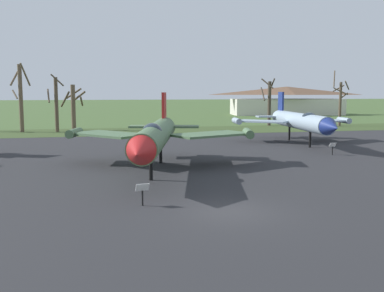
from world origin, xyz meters
name	(u,v)px	position (x,y,z in m)	size (l,w,h in m)	color
ground_plane	(229,213)	(0.00, 0.00, 0.00)	(600.00, 600.00, 0.00)	#425B2D
asphalt_apron	(174,164)	(0.00, 13.41, 0.03)	(71.83, 44.70, 0.05)	#28282B
grass_verge_strip	(136,131)	(0.00, 41.76, 0.03)	(131.83, 12.00, 0.06)	#374A23
jet_fighter_front_left	(300,121)	(14.93, 23.13, 2.41)	(12.83, 17.36, 5.36)	#8EA3B2
info_placard_front_left	(333,147)	(13.95, 15.11, 0.70)	(0.61, 0.28, 1.09)	black
jet_fighter_front_right	(156,135)	(-1.66, 10.93, 2.45)	(13.93, 17.03, 5.31)	#4C6B47
info_placard_front_right	(142,192)	(-3.64, 1.87, 0.72)	(0.65, 0.32, 1.11)	black
bare_tree_left_of_center	(21,96)	(-14.91, 44.07, 4.89)	(2.68, 2.68, 9.11)	brown
bare_tree_center	(57,103)	(-10.26, 43.11, 3.91)	(3.06, 3.00, 7.70)	brown
bare_tree_right_of_center	(74,106)	(-8.13, 45.59, 3.45)	(2.80, 3.07, 6.37)	brown
bare_tree_far_right	(269,101)	(21.69, 47.49, 3.87)	(2.26, 2.78, 7.52)	#42382D
bare_tree_backdrop_extra	(340,100)	(32.17, 44.13, 4.14)	(2.95, 3.04, 8.72)	brown
visitor_building	(286,101)	(39.40, 79.21, 3.25)	(27.81, 13.29, 6.65)	beige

